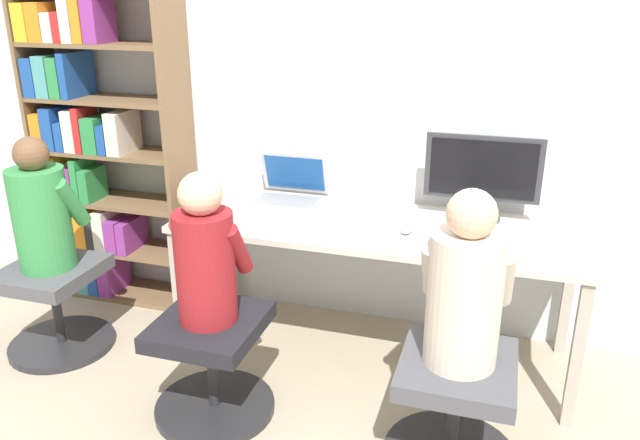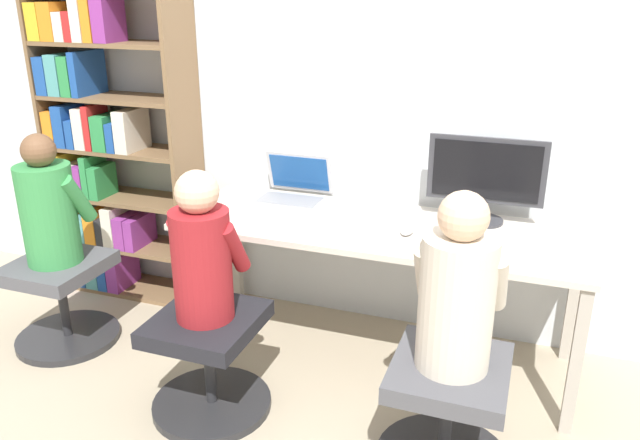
# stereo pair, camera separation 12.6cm
# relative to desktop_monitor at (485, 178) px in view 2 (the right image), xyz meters

# --- Properties ---
(ground_plane) EXTENTS (14.00, 14.00, 0.00)m
(ground_plane) POSITION_rel_desktop_monitor_xyz_m (-0.46, -0.55, -0.93)
(ground_plane) COLOR tan
(wall_back) EXTENTS (10.00, 0.05, 2.60)m
(wall_back) POSITION_rel_desktop_monitor_xyz_m (-0.46, 0.19, 0.37)
(wall_back) COLOR silver
(wall_back) RESTS_ON ground_plane
(desk) EXTENTS (1.93, 0.68, 0.71)m
(desk) POSITION_rel_desktop_monitor_xyz_m (-0.46, -0.21, -0.29)
(desk) COLOR beige
(desk) RESTS_ON ground_plane
(desktop_monitor) EXTENTS (0.54, 0.20, 0.41)m
(desktop_monitor) POSITION_rel_desktop_monitor_xyz_m (0.00, 0.00, 0.00)
(desktop_monitor) COLOR #333338
(desktop_monitor) RESTS_ON desk
(laptop) EXTENTS (0.37, 0.30, 0.24)m
(laptop) POSITION_rel_desktop_monitor_xyz_m (-0.97, -0.01, -0.17)
(laptop) COLOR #B7B7BC
(laptop) RESTS_ON desk
(keyboard) EXTENTS (0.43, 0.17, 0.03)m
(keyboard) POSITION_rel_desktop_monitor_xyz_m (-0.03, -0.29, -0.21)
(keyboard) COLOR silver
(keyboard) RESTS_ON desk
(computer_mouse_by_keyboard) EXTENTS (0.06, 0.11, 0.03)m
(computer_mouse_by_keyboard) POSITION_rel_desktop_monitor_xyz_m (-0.30, -0.27, -0.20)
(computer_mouse_by_keyboard) COLOR silver
(computer_mouse_by_keyboard) RESTS_ON desk
(office_chair_left) EXTENTS (0.53, 0.53, 0.46)m
(office_chair_left) POSITION_rel_desktop_monitor_xyz_m (0.01, -0.89, -0.68)
(office_chair_left) COLOR #262628
(office_chair_left) RESTS_ON ground_plane
(office_chair_right) EXTENTS (0.53, 0.53, 0.46)m
(office_chair_right) POSITION_rel_desktop_monitor_xyz_m (-1.03, -0.88, -0.68)
(office_chair_right) COLOR #262628
(office_chair_right) RESTS_ON ground_plane
(person_at_monitor) EXTENTS (0.33, 0.31, 0.67)m
(person_at_monitor) POSITION_rel_desktop_monitor_xyz_m (0.01, -0.88, -0.17)
(person_at_monitor) COLOR beige
(person_at_monitor) RESTS_ON office_chair_left
(person_at_laptop) EXTENTS (0.30, 0.29, 0.64)m
(person_at_laptop) POSITION_rel_desktop_monitor_xyz_m (-1.03, -0.87, -0.18)
(person_at_laptop) COLOR maroon
(person_at_laptop) RESTS_ON office_chair_right
(bookshelf) EXTENTS (0.90, 0.31, 1.79)m
(bookshelf) POSITION_rel_desktop_monitor_xyz_m (-2.16, -0.02, -0.04)
(bookshelf) COLOR brown
(bookshelf) RESTS_ON ground_plane
(office_chair_side) EXTENTS (0.53, 0.53, 0.46)m
(office_chair_side) POSITION_rel_desktop_monitor_xyz_m (-2.03, -0.64, -0.68)
(office_chair_side) COLOR #262628
(office_chair_side) RESTS_ON ground_plane
(person_near_shelf) EXTENTS (0.33, 0.31, 0.66)m
(person_near_shelf) POSITION_rel_desktop_monitor_xyz_m (-2.03, -0.63, -0.18)
(person_near_shelf) COLOR #388C47
(person_near_shelf) RESTS_ON office_chair_side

